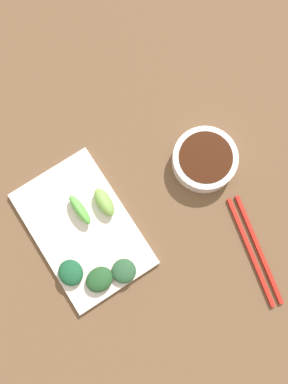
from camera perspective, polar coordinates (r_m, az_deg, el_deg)
name	(u,v)px	position (r m, az deg, el deg)	size (l,w,h in m)	color
tabletop	(138,205)	(0.94, -0.73, -1.61)	(2.10, 2.10, 0.02)	brown
sauce_bowl	(204,159)	(0.94, 7.61, 4.18)	(0.13, 0.13, 0.04)	white
serving_plate	(83,229)	(0.92, -7.71, -4.61)	(0.19, 0.28, 0.01)	silver
broccoli_stalk_0	(80,210)	(0.91, -8.12, -2.24)	(0.02, 0.07, 0.03)	#5CB747
broccoli_leafy_1	(71,273)	(0.90, -9.25, -10.04)	(0.05, 0.05, 0.02)	#195130
broccoli_stalk_2	(104,202)	(0.91, -5.06, -1.32)	(0.03, 0.06, 0.03)	#7AAA4C
broccoli_leafy_3	(124,271)	(0.90, -2.56, -9.95)	(0.05, 0.05, 0.02)	#275031
broccoli_leafy_4	(99,280)	(0.90, -5.65, -10.94)	(0.05, 0.05, 0.02)	#214D26
chopsticks	(254,250)	(0.94, 13.78, -7.15)	(0.08, 0.23, 0.01)	#B21E15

